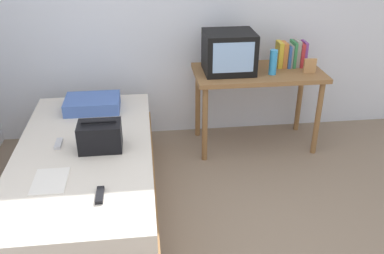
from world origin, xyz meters
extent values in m
cube|color=silver|center=(0.00, 2.00, 1.30)|extent=(5.20, 0.10, 2.60)
cube|color=olive|center=(-0.98, 0.73, 0.17)|extent=(1.00, 2.00, 0.33)
cube|color=beige|center=(-0.98, 0.73, 0.43)|extent=(0.97, 1.94, 0.20)
cube|color=olive|center=(0.51, 1.58, 0.73)|extent=(1.16, 0.60, 0.04)
cylinder|color=olive|center=(-0.01, 1.34, 0.36)|extent=(0.05, 0.05, 0.71)
cylinder|color=olive|center=(1.03, 1.34, 0.36)|extent=(0.05, 0.05, 0.71)
cylinder|color=olive|center=(-0.01, 1.82, 0.36)|extent=(0.05, 0.05, 0.71)
cylinder|color=olive|center=(1.03, 1.82, 0.36)|extent=(0.05, 0.05, 0.71)
cube|color=black|center=(0.23, 1.60, 0.93)|extent=(0.44, 0.38, 0.36)
cube|color=#8CB2E0|center=(0.23, 1.40, 0.94)|extent=(0.35, 0.01, 0.26)
cylinder|color=#3399DB|center=(0.61, 1.48, 0.86)|extent=(0.07, 0.07, 0.22)
cube|color=gold|center=(0.72, 1.68, 0.87)|extent=(0.04, 0.14, 0.23)
cube|color=#CC7233|center=(0.77, 1.68, 0.87)|extent=(0.04, 0.14, 0.23)
cube|color=#2D5699|center=(0.80, 1.68, 0.85)|extent=(0.03, 0.17, 0.20)
cube|color=gray|center=(0.83, 1.68, 0.86)|extent=(0.02, 0.14, 0.21)
cube|color=#337F47|center=(0.85, 1.68, 0.87)|extent=(0.02, 0.17, 0.23)
cube|color=gray|center=(0.89, 1.68, 0.87)|extent=(0.04, 0.13, 0.24)
cube|color=#B72D33|center=(0.92, 1.68, 0.86)|extent=(0.03, 0.16, 0.22)
cube|color=#7A3D89|center=(0.96, 1.68, 0.87)|extent=(0.03, 0.14, 0.23)
cube|color=#B27F4C|center=(0.95, 1.47, 0.82)|extent=(0.11, 0.02, 0.13)
cube|color=#4766AD|center=(-0.97, 1.41, 0.58)|extent=(0.46, 0.33, 0.10)
cube|color=black|center=(-0.85, 0.72, 0.63)|extent=(0.30, 0.20, 0.20)
cylinder|color=black|center=(-0.85, 0.72, 0.74)|extent=(0.24, 0.02, 0.02)
cube|color=white|center=(-1.14, 0.33, 0.53)|extent=(0.21, 0.29, 0.01)
cube|color=black|center=(-0.82, 0.14, 0.54)|extent=(0.04, 0.16, 0.02)
cube|color=#B7B7BC|center=(-1.16, 0.81, 0.54)|extent=(0.04, 0.14, 0.02)
camera|label=1|loc=(-0.52, -1.96, 2.04)|focal=39.53mm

